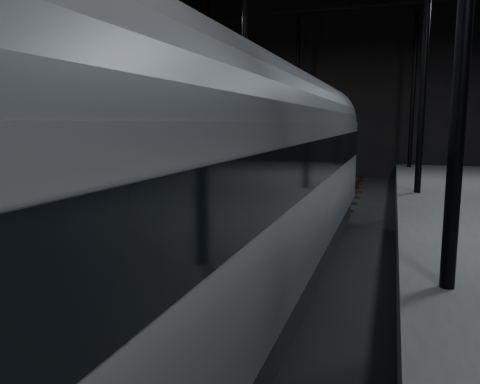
% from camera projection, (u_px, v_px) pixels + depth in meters
% --- Properties ---
extents(ground, '(44.00, 44.00, 0.00)m').
position_uv_depth(ground, '(287.00, 260.00, 13.44)').
color(ground, black).
rests_on(ground, ground).
extents(platform_left, '(9.00, 43.80, 1.00)m').
position_uv_depth(platform_left, '(68.00, 225.00, 15.68)').
color(platform_left, '#535351').
rests_on(platform_left, ground).
extents(tactile_strip, '(0.50, 43.80, 0.01)m').
position_uv_depth(tactile_strip, '(183.00, 219.00, 14.29)').
color(tactile_strip, olive).
rests_on(tactile_strip, platform_left).
extents(track, '(2.40, 43.00, 0.24)m').
position_uv_depth(track, '(287.00, 258.00, 13.43)').
color(track, '#3F3328').
rests_on(track, ground).
extents(train, '(2.91, 19.40, 5.19)m').
position_uv_depth(train, '(248.00, 174.00, 9.45)').
color(train, '#95989C').
rests_on(train, ground).
extents(woman, '(0.75, 0.64, 1.75)m').
position_uv_depth(woman, '(118.00, 194.00, 13.50)').
color(woman, '#928359').
rests_on(woman, platform_left).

